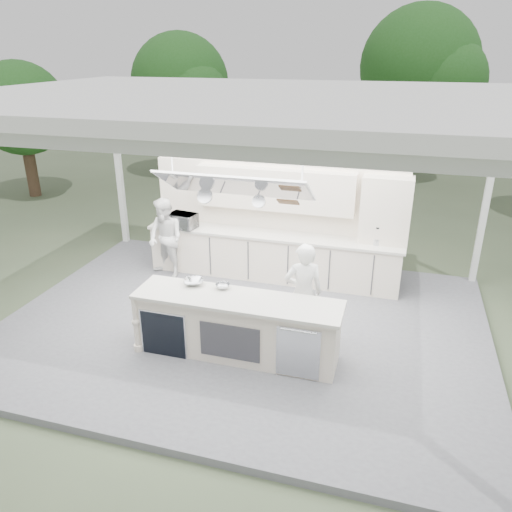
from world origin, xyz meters
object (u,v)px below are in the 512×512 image
(head_chef, at_px, (303,293))
(sous_chef, at_px, (166,238))
(back_counter, at_px, (272,255))
(demo_island, at_px, (236,326))

(head_chef, xyz_separation_m, sous_chef, (-3.11, 1.61, -0.01))
(back_counter, bearing_deg, head_chef, -63.63)
(demo_island, relative_size, sous_chef, 1.92)
(demo_island, distance_m, sous_chef, 3.23)
(back_counter, height_order, sous_chef, sous_chef)
(demo_island, height_order, back_counter, same)
(back_counter, relative_size, sous_chef, 3.15)
(demo_island, height_order, head_chef, head_chef)
(demo_island, distance_m, back_counter, 2.82)
(back_counter, xyz_separation_m, sous_chef, (-2.06, -0.51, 0.33))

